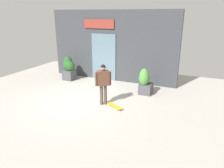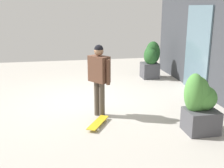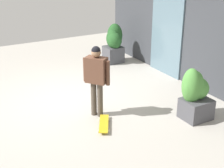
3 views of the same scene
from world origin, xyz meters
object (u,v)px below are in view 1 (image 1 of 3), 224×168
at_px(skateboarder, 103,80).
at_px(planter_box_left, 69,67).
at_px(planter_box_right, 145,81).
at_px(skateboard, 115,106).

height_order(skateboarder, planter_box_left, skateboarder).
bearing_deg(planter_box_right, planter_box_left, 173.99).
bearing_deg(planter_box_left, planter_box_right, -6.01).
distance_m(skateboarder, planter_box_right, 2.22).
distance_m(planter_box_left, planter_box_right, 4.46).
bearing_deg(planter_box_left, skateboard, -32.52).
bearing_deg(planter_box_right, skateboarder, -122.84).
distance_m(skateboard, planter_box_left, 4.54).
bearing_deg(skateboarder, planter_box_right, 110.40).
height_order(skateboarder, planter_box_right, skateboarder).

